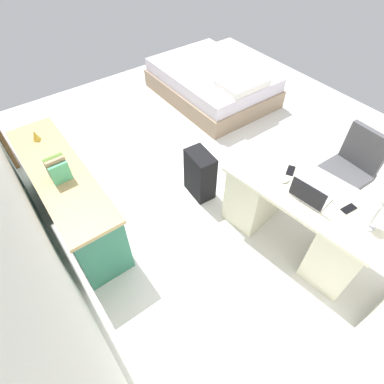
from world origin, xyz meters
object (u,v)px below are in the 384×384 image
at_px(bed, 212,83).
at_px(cell_phone_by_mouse, 291,170).
at_px(credenza, 69,197).
at_px(cell_phone_near_laptop, 349,209).
at_px(desk, 297,215).
at_px(laptop, 309,195).
at_px(figurine_small, 35,136).
at_px(suitcase_black, 200,174).
at_px(office_chair, 345,175).
at_px(desk_lamp, 378,203).
at_px(computer_mouse, 286,180).

xyz_separation_m(bed, cell_phone_by_mouse, (-2.41, 1.05, 0.52)).
bearing_deg(credenza, cell_phone_near_laptop, -136.77).
distance_m(desk, laptop, 0.42).
height_order(credenza, figurine_small, figurine_small).
bearing_deg(figurine_small, credenza, -179.85).
bearing_deg(bed, credenza, 111.57).
relative_size(bed, suitcase_black, 3.25).
distance_m(office_chair, cell_phone_near_laptop, 0.88).
bearing_deg(desk, laptop, 129.78).
distance_m(office_chair, figurine_small, 3.28).
height_order(desk, cell_phone_near_laptop, cell_phone_near_laptop).
height_order(laptop, cell_phone_near_laptop, laptop).
distance_m(cell_phone_near_laptop, desk_lamp, 0.30).
bearing_deg(computer_mouse, laptop, 170.98).
bearing_deg(cell_phone_near_laptop, laptop, 40.25).
height_order(laptop, figurine_small, laptop).
height_order(computer_mouse, figurine_small, figurine_small).
distance_m(office_chair, credenza, 2.93).
bearing_deg(cell_phone_near_laptop, suitcase_black, 24.38).
height_order(suitcase_black, cell_phone_by_mouse, cell_phone_by_mouse).
relative_size(credenza, figurine_small, 16.36).
height_order(bed, suitcase_black, suitcase_black).
bearing_deg(desk, computer_mouse, 21.20).
xyz_separation_m(desk, suitcase_black, (1.09, 0.36, -0.10)).
bearing_deg(desk, cell_phone_near_laptop, -163.42).
distance_m(bed, laptop, 3.04).
bearing_deg(desk, bed, -22.64).
bearing_deg(laptop, cell_phone_near_laptop, -146.35).
relative_size(credenza, cell_phone_near_laptop, 13.24).
height_order(credenza, cell_phone_near_laptop, cell_phone_near_laptop).
xyz_separation_m(credenza, figurine_small, (0.57, 0.00, 0.43)).
bearing_deg(computer_mouse, figurine_small, 32.20).
height_order(office_chair, credenza, office_chair).
bearing_deg(desk_lamp, desk, 8.29).
height_order(desk, bed, desk).
height_order(bed, desk_lamp, desk_lamp).
bearing_deg(figurine_small, desk, -141.53).
height_order(desk, credenza, desk).
xyz_separation_m(desk, figurine_small, (2.13, 1.69, 0.41)).
xyz_separation_m(laptop, figurine_small, (2.19, 1.61, 0.00)).
bearing_deg(figurine_small, computer_mouse, -140.11).
xyz_separation_m(bed, cell_phone_near_laptop, (-3.01, 1.01, 0.52)).
bearing_deg(suitcase_black, cell_phone_near_laptop, -157.15).
xyz_separation_m(office_chair, laptop, (-0.11, 0.90, 0.38)).
bearing_deg(cell_phone_by_mouse, desk_lamp, 151.85).
bearing_deg(suitcase_black, laptop, -161.56).
xyz_separation_m(desk, desk_lamp, (-0.50, -0.07, 0.62)).
bearing_deg(bed, cell_phone_by_mouse, 156.50).
height_order(credenza, computer_mouse, computer_mouse).
distance_m(bed, computer_mouse, 2.79).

